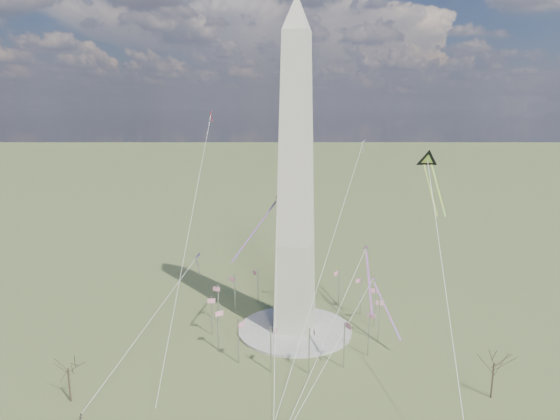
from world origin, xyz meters
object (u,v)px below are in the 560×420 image
(person_west, at_px, (81,417))
(kite_delta_black, at_px, (428,163))
(washington_monument, at_px, (296,181))
(tree_near, at_px, (494,360))

(person_west, distance_m, kite_delta_black, 115.71)
(washington_monument, distance_m, person_west, 82.66)
(washington_monument, bearing_deg, tree_near, -22.43)
(tree_near, relative_size, person_west, 8.16)
(washington_monument, relative_size, person_west, 58.85)
(washington_monument, xyz_separation_m, person_west, (-35.20, -58.09, -47.10))
(washington_monument, height_order, kite_delta_black, washington_monument)
(person_west, bearing_deg, tree_near, -119.69)
(tree_near, distance_m, person_west, 97.57)
(washington_monument, distance_m, kite_delta_black, 40.97)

